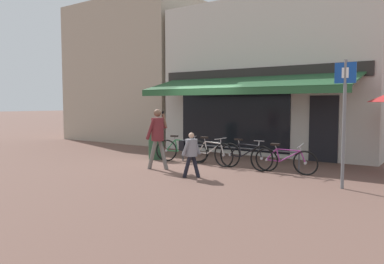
% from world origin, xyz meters
% --- Properties ---
extents(ground_plane, '(160.00, 160.00, 0.00)m').
position_xyz_m(ground_plane, '(0.00, 0.00, 0.00)').
color(ground_plane, brown).
extents(shop_front, '(8.05, 4.84, 5.63)m').
position_xyz_m(shop_front, '(0.99, 4.14, 2.81)').
color(shop_front, beige).
rests_on(shop_front, ground_plane).
extents(neighbour_building, '(6.70, 4.00, 6.74)m').
position_xyz_m(neighbour_building, '(-6.59, 4.66, 3.37)').
color(neighbour_building, tan).
rests_on(neighbour_building, ground_plane).
extents(bike_rack_rail, '(3.94, 0.04, 0.57)m').
position_xyz_m(bike_rack_rail, '(1.54, 0.30, 0.48)').
color(bike_rack_rail, '#47494F').
rests_on(bike_rack_rail, ground_plane).
extents(bicycle_green, '(1.63, 0.81, 0.84)m').
position_xyz_m(bicycle_green, '(-0.26, 0.09, 0.38)').
color(bicycle_green, black).
rests_on(bicycle_green, ground_plane).
extents(bicycle_silver, '(1.69, 0.52, 0.85)m').
position_xyz_m(bicycle_silver, '(0.86, 0.03, 0.38)').
color(bicycle_silver, black).
rests_on(bicycle_silver, ground_plane).
extents(bicycle_black, '(1.76, 0.52, 0.86)m').
position_xyz_m(bicycle_black, '(2.00, 0.05, 0.38)').
color(bicycle_black, black).
rests_on(bicycle_black, ground_plane).
extents(bicycle_purple, '(1.72, 0.52, 0.82)m').
position_xyz_m(bicycle_purple, '(3.17, 0.05, 0.36)').
color(bicycle_purple, black).
rests_on(bicycle_purple, ground_plane).
extents(pedestrian_adult, '(0.58, 0.59, 1.71)m').
position_xyz_m(pedestrian_adult, '(0.00, -1.39, 1.04)').
color(pedestrian_adult, slate).
rests_on(pedestrian_adult, ground_plane).
extents(pedestrian_child, '(0.50, 0.52, 1.14)m').
position_xyz_m(pedestrian_child, '(1.43, -1.81, 0.69)').
color(pedestrian_child, black).
rests_on(pedestrian_child, ground_plane).
extents(litter_bin, '(0.51, 0.51, 1.07)m').
position_xyz_m(litter_bin, '(-1.32, 0.07, 0.54)').
color(litter_bin, '#23472D').
rests_on(litter_bin, ground_plane).
extents(parking_sign, '(0.44, 0.07, 2.78)m').
position_xyz_m(parking_sign, '(4.85, -0.91, 1.68)').
color(parking_sign, slate).
rests_on(parking_sign, ground_plane).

